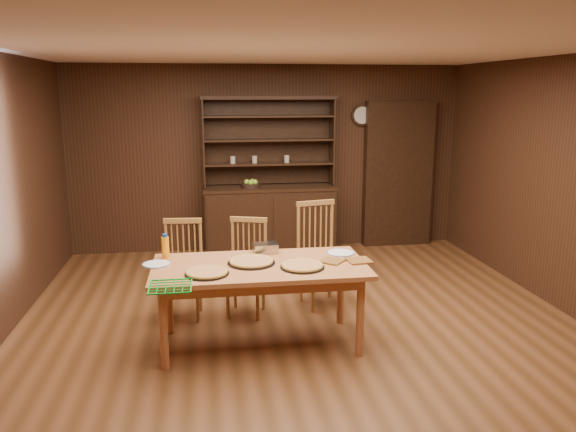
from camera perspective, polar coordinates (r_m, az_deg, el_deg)
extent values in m
plane|color=brown|center=(5.45, 1.57, -11.65)|extent=(6.00, 6.00, 0.00)
plane|color=white|center=(4.98, 1.76, 16.75)|extent=(6.00, 6.00, 0.00)
plane|color=#3C2013|center=(8.00, -2.10, 5.85)|extent=(5.50, 0.00, 5.50)
plane|color=#3C2013|center=(2.29, 15.14, -12.14)|extent=(5.50, 0.00, 5.50)
cube|color=black|center=(7.89, -1.84, -0.51)|extent=(1.80, 0.50, 0.90)
cube|color=black|center=(7.80, -1.86, 2.86)|extent=(1.84, 0.52, 0.04)
cube|color=black|center=(7.94, -2.09, 7.62)|extent=(1.80, 0.02, 1.20)
cube|color=black|center=(7.74, -8.58, 7.36)|extent=(0.02, 0.32, 1.20)
cube|color=black|center=(7.94, 4.49, 7.59)|extent=(0.02, 0.32, 1.20)
cube|color=black|center=(7.76, -2.00, 11.94)|extent=(1.84, 0.34, 0.05)
cylinder|color=#A99F8F|center=(7.78, -5.63, 5.70)|extent=(0.07, 0.07, 0.10)
cylinder|color=#A99F8F|center=(7.80, -3.42, 5.76)|extent=(0.07, 0.07, 0.10)
cube|color=black|center=(8.36, 11.09, 4.19)|extent=(1.00, 0.18, 2.10)
cylinder|color=black|center=(8.17, 7.51, 10.12)|extent=(0.30, 0.04, 0.30)
cylinder|color=beige|center=(8.14, 7.55, 10.11)|extent=(0.24, 0.01, 0.24)
cube|color=#C07442|center=(4.95, -2.89, -5.16)|extent=(1.87, 0.93, 0.04)
cylinder|color=#C07442|center=(4.75, -12.53, -11.11)|extent=(0.07, 0.07, 0.71)
cylinder|color=#C07442|center=(5.40, -12.02, -8.09)|extent=(0.07, 0.07, 0.71)
cylinder|color=#C07442|center=(4.90, 7.35, -10.14)|extent=(0.07, 0.07, 0.71)
cylinder|color=#C07442|center=(5.54, 5.36, -7.35)|extent=(0.07, 0.07, 0.71)
cube|color=#B2753D|center=(5.73, -10.64, -6.20)|extent=(0.44, 0.42, 0.04)
cylinder|color=#B2753D|center=(5.69, -12.29, -8.73)|extent=(0.03, 0.03, 0.39)
cylinder|color=#B2753D|center=(5.96, -11.87, -7.73)|extent=(0.03, 0.03, 0.39)
cylinder|color=#B2753D|center=(5.65, -9.17, -8.75)|extent=(0.03, 0.03, 0.39)
cylinder|color=#B2753D|center=(5.92, -8.90, -7.74)|extent=(0.03, 0.03, 0.39)
cube|color=#B2753D|center=(5.74, -10.67, -0.48)|extent=(0.39, 0.07, 0.05)
cube|color=#B2753D|center=(5.72, -4.32, -6.07)|extent=(0.50, 0.49, 0.04)
cylinder|color=#B2753D|center=(5.70, -6.15, -8.48)|extent=(0.03, 0.03, 0.39)
cylinder|color=#B2753D|center=(5.96, -5.40, -7.51)|extent=(0.03, 0.03, 0.39)
cylinder|color=#B2753D|center=(5.63, -3.11, -8.70)|extent=(0.03, 0.03, 0.39)
cylinder|color=#B2753D|center=(5.89, -2.49, -7.71)|extent=(0.03, 0.03, 0.39)
cube|color=#B2753D|center=(5.72, -4.02, -0.36)|extent=(0.38, 0.15, 0.05)
cube|color=#B2753D|center=(5.95, 3.45, -4.78)|extent=(0.53, 0.52, 0.04)
cylinder|color=#B2753D|center=(5.82, 2.51, -7.69)|extent=(0.04, 0.04, 0.44)
cylinder|color=#B2753D|center=(6.10, 1.31, -6.71)|extent=(0.04, 0.04, 0.44)
cylinder|color=#B2753D|center=(5.96, 5.59, -7.25)|extent=(0.04, 0.04, 0.44)
cylinder|color=#B2753D|center=(6.23, 4.27, -6.32)|extent=(0.04, 0.04, 0.44)
cube|color=#B2753D|center=(5.96, 2.81, 1.34)|extent=(0.43, 0.13, 0.05)
cylinder|color=black|center=(4.73, -8.24, -5.84)|extent=(0.37, 0.37, 0.01)
cylinder|color=tan|center=(4.72, -8.25, -5.66)|extent=(0.34, 0.34, 0.02)
torus|color=#DEA74F|center=(4.72, -8.25, -5.66)|extent=(0.35, 0.35, 0.03)
cylinder|color=black|center=(4.85, 1.47, -5.22)|extent=(0.38, 0.38, 0.01)
cylinder|color=tan|center=(4.85, 1.47, -5.05)|extent=(0.35, 0.35, 0.02)
torus|color=#DEA74F|center=(4.85, 1.47, -5.05)|extent=(0.36, 0.36, 0.03)
cylinder|color=black|center=(4.98, -3.74, -4.77)|extent=(0.42, 0.42, 0.01)
cylinder|color=tan|center=(4.97, -3.74, -4.61)|extent=(0.38, 0.38, 0.02)
torus|color=#DEA74F|center=(4.97, -3.74, -4.61)|extent=(0.39, 0.39, 0.03)
cylinder|color=white|center=(5.05, -13.21, -4.79)|extent=(0.24, 0.24, 0.01)
torus|color=navy|center=(5.05, -13.21, -4.77)|extent=(0.25, 0.25, 0.01)
cylinder|color=white|center=(5.28, 5.36, -3.76)|extent=(0.26, 0.26, 0.01)
torus|color=navy|center=(5.28, 5.36, -3.74)|extent=(0.26, 0.26, 0.01)
cube|color=silver|center=(5.28, -2.31, -3.28)|extent=(0.23, 0.17, 0.09)
cylinder|color=#FF990D|center=(5.22, -12.35, -3.16)|extent=(0.07, 0.07, 0.20)
cylinder|color=#123E9A|center=(5.19, -12.40, -1.95)|extent=(0.04, 0.04, 0.03)
cube|color=red|center=(5.06, 7.22, -4.51)|extent=(0.22, 0.22, 0.02)
cube|color=red|center=(5.03, 4.49, -4.58)|extent=(0.27, 0.27, 0.01)
cylinder|color=black|center=(7.71, -3.83, 3.10)|extent=(0.26, 0.26, 0.06)
sphere|color=#95C334|center=(7.70, -4.21, 3.46)|extent=(0.08, 0.08, 0.08)
sphere|color=#95C334|center=(7.74, -3.63, 3.51)|extent=(0.08, 0.08, 0.08)
sphere|color=#95C334|center=(7.65, -3.81, 3.41)|extent=(0.08, 0.08, 0.08)
sphere|color=#95C334|center=(7.69, -3.38, 3.46)|extent=(0.08, 0.08, 0.08)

